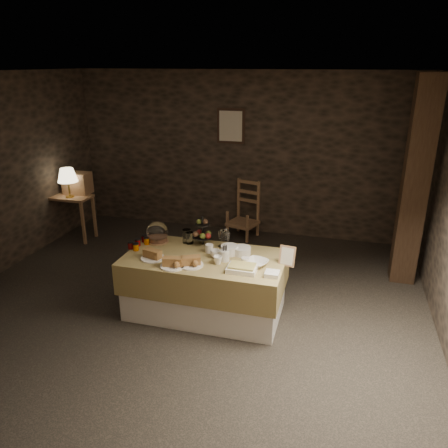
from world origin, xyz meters
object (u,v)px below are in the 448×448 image
(table_lamp, at_px, (67,175))
(buffet_table, at_px, (205,281))
(wine_rack, at_px, (77,183))
(fruit_stand, at_px, (203,234))
(chair, at_px, (244,212))
(timber_column, at_px, (415,184))
(console_table, at_px, (70,204))

(table_lamp, bearing_deg, buffet_table, -29.19)
(wine_rack, relative_size, fruit_stand, 1.22)
(fruit_stand, bearing_deg, table_lamp, 155.37)
(chair, bearing_deg, timber_column, -4.65)
(console_table, xyz_separation_m, chair, (2.63, 0.87, -0.18))
(table_lamp, height_order, wine_rack, table_lamp)
(console_table, distance_m, fruit_stand, 2.91)
(table_lamp, xyz_separation_m, timber_column, (4.94, -0.02, 0.24))
(chair, height_order, timber_column, timber_column)
(buffet_table, distance_m, timber_column, 2.84)
(buffet_table, height_order, console_table, console_table)
(buffet_table, height_order, table_lamp, table_lamp)
(table_lamp, xyz_separation_m, fruit_stand, (2.57, -1.18, -0.24))
(table_lamp, bearing_deg, fruit_stand, -24.63)
(console_table, relative_size, fruit_stand, 2.09)
(chair, relative_size, timber_column, 0.28)
(console_table, xyz_separation_m, wine_rack, (0.05, 0.18, 0.30))
(buffet_table, xyz_separation_m, fruit_stand, (-0.13, 0.33, 0.43))
(buffet_table, height_order, fruit_stand, fruit_stand)
(timber_column, bearing_deg, wine_rack, 177.08)
(wine_rack, xyz_separation_m, fruit_stand, (2.57, -1.41, -0.06))
(buffet_table, height_order, timber_column, timber_column)
(chair, bearing_deg, buffet_table, -70.08)
(buffet_table, height_order, chair, chair)
(buffet_table, relative_size, table_lamp, 3.84)
(chair, xyz_separation_m, timber_column, (2.37, -0.94, 0.89))
(chair, relative_size, fruit_stand, 2.09)
(buffet_table, relative_size, fruit_stand, 5.10)
(wine_rack, distance_m, fruit_stand, 2.93)
(buffet_table, relative_size, timber_column, 0.68)
(wine_rack, relative_size, chair, 0.58)
(table_lamp, xyz_separation_m, chair, (2.58, 0.92, -0.66))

